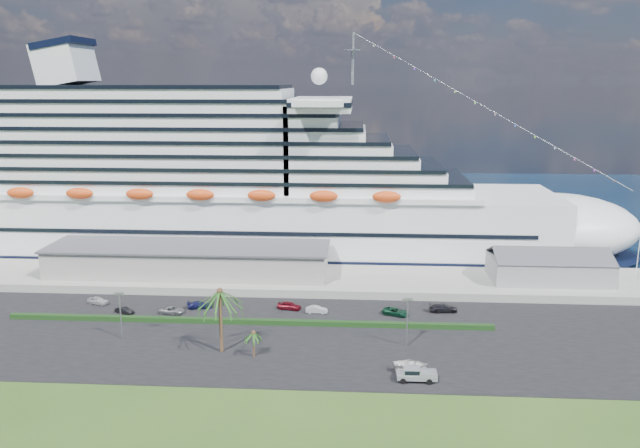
# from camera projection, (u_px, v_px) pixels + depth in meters

# --- Properties ---
(ground) EXTENTS (420.00, 420.00, 0.00)m
(ground) POSITION_uv_depth(u_px,v_px,m) (280.00, 365.00, 96.47)
(ground) COLOR #2D501A
(ground) RESTS_ON ground
(asphalt_lot) EXTENTS (140.00, 38.00, 0.12)m
(asphalt_lot) POSITION_uv_depth(u_px,v_px,m) (288.00, 336.00, 107.15)
(asphalt_lot) COLOR black
(asphalt_lot) RESTS_ON ground
(wharf) EXTENTS (240.00, 20.00, 1.80)m
(wharf) POSITION_uv_depth(u_px,v_px,m) (303.00, 279.00, 135.17)
(wharf) COLOR gray
(wharf) RESTS_ON ground
(water) EXTENTS (420.00, 160.00, 0.02)m
(water) POSITION_uv_depth(u_px,v_px,m) (325.00, 204.00, 222.91)
(water) COLOR black
(water) RESTS_ON ground
(cruise_ship) EXTENTS (191.00, 38.00, 54.00)m
(cruise_ship) POSITION_uv_depth(u_px,v_px,m) (226.00, 188.00, 156.28)
(cruise_ship) COLOR silver
(cruise_ship) RESTS_ON ground
(terminal_building) EXTENTS (61.00, 15.00, 6.30)m
(terminal_building) POSITION_uv_depth(u_px,v_px,m) (189.00, 259.00, 135.77)
(terminal_building) COLOR gray
(terminal_building) RESTS_ON wharf
(port_shed) EXTENTS (24.00, 12.31, 7.37)m
(port_shed) POSITION_uv_depth(u_px,v_px,m) (549.00, 268.00, 131.24)
(port_shed) COLOR gray
(port_shed) RESTS_ON wharf
(flagpole) EXTENTS (1.08, 0.16, 12.00)m
(flagpole) POSITION_uv_depth(u_px,v_px,m) (639.00, 252.00, 129.28)
(flagpole) COLOR silver
(flagpole) RESTS_ON wharf
(hedge) EXTENTS (88.00, 1.10, 0.90)m
(hedge) POSITION_uv_depth(u_px,v_px,m) (247.00, 321.00, 112.39)
(hedge) COLOR black
(hedge) RESTS_ON asphalt_lot
(lamp_post_left) EXTENTS (1.60, 0.35, 8.27)m
(lamp_post_left) POSITION_uv_depth(u_px,v_px,m) (120.00, 310.00, 104.75)
(lamp_post_left) COLOR gray
(lamp_post_left) RESTS_ON asphalt_lot
(lamp_post_right) EXTENTS (1.60, 0.35, 8.27)m
(lamp_post_right) POSITION_uv_depth(u_px,v_px,m) (407.00, 316.00, 101.84)
(lamp_post_right) COLOR gray
(lamp_post_right) RESTS_ON asphalt_lot
(palm_tall) EXTENTS (8.82, 8.82, 11.13)m
(palm_tall) POSITION_uv_depth(u_px,v_px,m) (220.00, 298.00, 98.90)
(palm_tall) COLOR #47301E
(palm_tall) RESTS_ON ground
(palm_short) EXTENTS (3.53, 3.53, 4.56)m
(palm_short) POSITION_uv_depth(u_px,v_px,m) (253.00, 336.00, 98.35)
(palm_short) COLOR #47301E
(palm_short) RESTS_ON ground
(parked_car_0) EXTENTS (4.63, 2.85, 1.47)m
(parked_car_0) POSITION_uv_depth(u_px,v_px,m) (98.00, 301.00, 122.22)
(parked_car_0) COLOR #B3B3B5
(parked_car_0) RESTS_ON asphalt_lot
(parked_car_1) EXTENTS (4.00, 2.73, 1.25)m
(parked_car_1) POSITION_uv_depth(u_px,v_px,m) (124.00, 310.00, 117.32)
(parked_car_1) COLOR black
(parked_car_1) RESTS_ON asphalt_lot
(parked_car_2) EXTENTS (4.83, 2.49, 1.30)m
(parked_car_2) POSITION_uv_depth(u_px,v_px,m) (172.00, 310.00, 117.29)
(parked_car_2) COLOR gray
(parked_car_2) RESTS_ON asphalt_lot
(parked_car_3) EXTENTS (4.98, 2.71, 1.37)m
(parked_car_3) POSITION_uv_depth(u_px,v_px,m) (200.00, 305.00, 120.05)
(parked_car_3) COLOR #141647
(parked_car_3) RESTS_ON asphalt_lot
(parked_car_4) EXTENTS (4.83, 2.65, 1.56)m
(parked_car_4) POSITION_uv_depth(u_px,v_px,m) (289.00, 306.00, 119.39)
(parked_car_4) COLOR maroon
(parked_car_4) RESTS_ON asphalt_lot
(parked_car_5) EXTENTS (4.12, 1.54, 1.35)m
(parked_car_5) POSITION_uv_depth(u_px,v_px,m) (317.00, 310.00, 117.55)
(parked_car_5) COLOR silver
(parked_car_5) RESTS_ON asphalt_lot
(parked_car_6) EXTENTS (5.48, 3.97, 1.38)m
(parked_car_6) POSITION_uv_depth(u_px,v_px,m) (396.00, 312.00, 116.51)
(parked_car_6) COLOR #0D3723
(parked_car_6) RESTS_ON asphalt_lot
(parked_car_7) EXTENTS (5.51, 2.59, 1.56)m
(parked_car_7) POSITION_uv_depth(u_px,v_px,m) (443.00, 308.00, 118.19)
(parked_car_7) COLOR black
(parked_car_7) RESTS_ON asphalt_lot
(pickup_truck) EXTENTS (5.89, 2.36, 2.08)m
(pickup_truck) POSITION_uv_depth(u_px,v_px,m) (416.00, 374.00, 90.83)
(pickup_truck) COLOR black
(pickup_truck) RESTS_ON asphalt_lot
(boat_trailer) EXTENTS (6.01, 3.98, 1.71)m
(boat_trailer) POSITION_uv_depth(u_px,v_px,m) (411.00, 365.00, 93.68)
(boat_trailer) COLOR gray
(boat_trailer) RESTS_ON asphalt_lot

